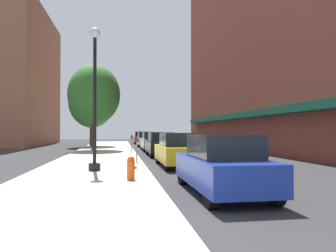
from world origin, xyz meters
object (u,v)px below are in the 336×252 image
at_px(car_yellow, 178,150).
at_px(car_red, 141,138).
at_px(parking_meter_near, 132,142).
at_px(car_silver, 152,142).
at_px(tree_near, 94,95).
at_px(lamppost, 95,96).
at_px(car_black, 161,144).
at_px(tree_mid, 92,102).
at_px(car_blue, 222,165).
at_px(car_white, 145,139).
at_px(fire_hydrant, 131,168).
at_px(parking_meter_far, 137,147).

xyz_separation_m(car_yellow, car_red, (0.00, 26.90, 0.00)).
relative_size(parking_meter_near, car_red, 0.30).
height_order(car_silver, car_red, same).
relative_size(tree_near, car_yellow, 1.68).
bearing_deg(parking_meter_near, lamppost, -101.22).
bearing_deg(car_black, tree_mid, 116.86).
bearing_deg(car_blue, tree_near, 106.01).
bearing_deg(lamppost, car_white, 79.84).
xyz_separation_m(parking_meter_near, car_white, (1.95, 11.89, -0.14)).
relative_size(fire_hydrant, parking_meter_near, 0.60).
relative_size(parking_meter_near, car_white, 0.30).
bearing_deg(fire_hydrant, car_black, 77.40).
height_order(lamppost, car_black, lamppost).
xyz_separation_m(car_silver, car_red, (0.00, 14.77, 0.00)).
bearing_deg(car_black, car_white, 92.16).
distance_m(fire_hydrant, car_black, 11.20).
bearing_deg(parking_meter_far, fire_hydrant, -95.16).
bearing_deg(car_yellow, parking_meter_near, 105.88).
bearing_deg(car_yellow, car_white, 91.54).
xyz_separation_m(parking_meter_near, car_black, (1.95, -1.17, -0.14)).
height_order(lamppost, car_yellow, lamppost).
distance_m(car_blue, car_white, 26.12).
height_order(tree_near, tree_mid, tree_mid).
bearing_deg(car_white, fire_hydrant, -95.05).
relative_size(parking_meter_far, car_yellow, 0.30).
distance_m(tree_near, tree_mid, 7.02).
bearing_deg(tree_mid, car_yellow, -73.11).
bearing_deg(car_red, fire_hydrant, -96.58).
xyz_separation_m(lamppost, car_yellow, (3.83, 1.87, -2.39)).
relative_size(tree_mid, car_black, 1.75).
height_order(lamppost, car_white, lamppost).
height_order(parking_meter_far, tree_near, tree_near).
bearing_deg(parking_meter_near, car_white, 80.69).
bearing_deg(parking_meter_far, car_white, 83.99).
relative_size(fire_hydrant, car_yellow, 0.18).
bearing_deg(car_red, lamppost, -99.72).
bearing_deg(car_white, tree_near, -122.85).
bearing_deg(car_silver, tree_near, 178.99).
bearing_deg(car_black, fire_hydrant, -100.44).
relative_size(lamppost, parking_meter_near, 4.50).
bearing_deg(parking_meter_near, car_black, -30.87).
xyz_separation_m(fire_hydrant, car_yellow, (2.44, 4.46, 0.29)).
bearing_deg(parking_meter_near, car_yellow, -75.66).
xyz_separation_m(lamppost, car_red, (3.83, 28.77, -2.39)).
bearing_deg(lamppost, fire_hydrant, -61.75).
bearing_deg(car_blue, lamppost, 130.13).
distance_m(car_yellow, car_silver, 12.13).
xyz_separation_m(tree_near, car_red, (4.97, 14.86, -4.02)).
relative_size(fire_hydrant, car_black, 0.18).
distance_m(parking_meter_far, car_yellow, 2.19).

